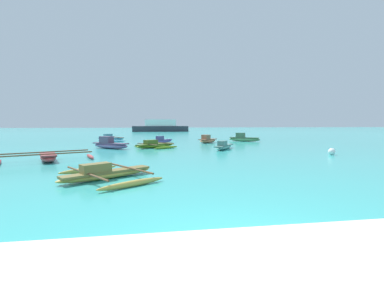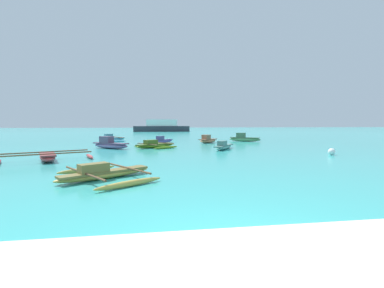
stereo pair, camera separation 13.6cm
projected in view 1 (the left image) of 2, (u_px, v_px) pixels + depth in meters
ground_plane at (245, 265)px, 3.60m from camera, size 240.00×240.00×0.00m
moored_boat_0 at (207, 140)px, 26.12m from camera, size 2.30×2.10×0.85m
moored_boat_1 at (106, 173)px, 9.24m from camera, size 4.01×4.29×0.59m
moored_boat_2 at (155, 145)px, 21.11m from camera, size 3.65×3.80×0.65m
moored_boat_3 at (110, 144)px, 20.26m from camera, size 3.22×2.61×0.96m
moored_boat_4 at (111, 139)px, 28.93m from camera, size 3.47×4.55×0.82m
moored_boat_5 at (162, 140)px, 26.27m from camera, size 2.35×2.21×0.71m
moored_boat_6 at (244, 138)px, 28.30m from camera, size 3.21×2.36×0.95m
moored_boat_7 at (224, 146)px, 19.70m from camera, size 2.32×3.12×0.68m
moored_boat_8 at (48, 157)px, 13.54m from camera, size 4.75×3.40×0.47m
mooring_buoy_0 at (332, 152)px, 16.21m from camera, size 0.43×0.43×0.43m
distant_ferry at (161, 127)px, 62.68m from camera, size 13.40×2.95×2.95m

